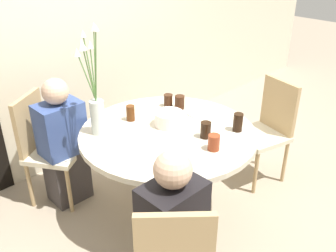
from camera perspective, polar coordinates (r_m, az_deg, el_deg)
The scene contains 16 objects.
ground_plane at distance 3.13m, azimuth 0.00°, elevation -12.67°, with size 16.00×16.00×0.00m, color gray.
wall_back at distance 3.47m, azimuth -15.04°, elevation 14.65°, with size 8.00×0.05×2.60m.
dining_table at distance 2.77m, azimuth 0.00°, elevation -2.91°, with size 1.29×1.29×0.73m.
chair_near_front at distance 3.16m, azimuth -18.27°, elevation -2.45°, with size 0.56×0.56×0.91m.
chair_far_back at distance 3.38m, azimuth 14.99°, elevation 0.07°, with size 0.49×0.49×0.91m.
birthday_cake at distance 2.77m, azimuth 0.16°, elevation 1.10°, with size 0.22×0.22×0.15m.
flower_vase at distance 2.62m, azimuth -11.07°, elevation 4.08°, with size 0.27×0.27×0.79m.
side_plate at distance 2.98m, azimuth 4.71°, elevation 1.94°, with size 0.18×0.18×0.01m.
drink_glass_0 at distance 3.08m, azimuth 0.03°, elevation 3.91°, with size 0.07×0.07×0.10m.
drink_glass_1 at distance 2.74m, azimuth 10.60°, elevation 0.56°, with size 0.07×0.07×0.13m.
drink_glass_2 at distance 2.86m, azimuth -5.73°, elevation 1.98°, with size 0.07×0.07×0.12m.
drink_glass_3 at distance 2.62m, azimuth 5.76°, elevation -0.60°, with size 0.07×0.07×0.12m.
drink_glass_4 at distance 2.48m, azimuth 6.99°, elevation -2.50°, with size 0.08×0.08×0.11m.
drink_glass_5 at distance 3.04m, azimuth 1.79°, elevation 3.65°, with size 0.08×0.08×0.11m.
person_woman at distance 3.09m, azimuth -15.65°, elevation -2.98°, with size 0.34×0.24×1.07m.
person_boy at distance 2.16m, azimuth 0.67°, elevation -17.00°, with size 0.34×0.24×1.07m.
Camera 1 is at (-1.67, -1.71, 2.02)m, focal length 40.00 mm.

